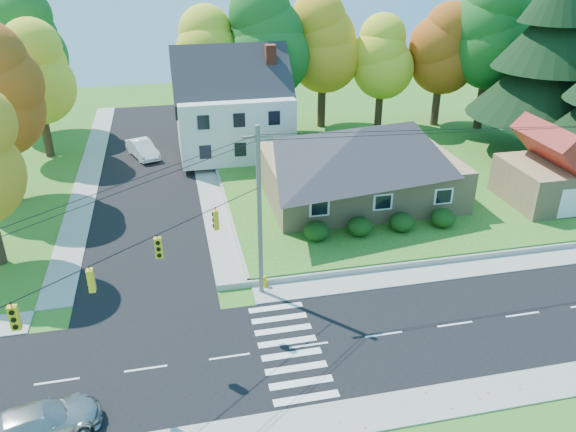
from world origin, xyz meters
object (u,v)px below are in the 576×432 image
(silver_sedan, at_px, (39,422))
(white_car, at_px, (143,149))
(fire_hydrant, at_px, (265,282))
(ranch_house, at_px, (360,162))

(silver_sedan, bearing_deg, white_car, -21.10)
(silver_sedan, relative_size, fire_hydrant, 6.39)
(ranch_house, relative_size, fire_hydrant, 19.08)
(ranch_house, relative_size, white_car, 3.00)
(white_car, height_order, fire_hydrant, white_car)
(ranch_house, xyz_separation_m, fire_hydrant, (-9.21, -10.31, -2.90))
(ranch_house, distance_m, white_car, 21.55)
(silver_sedan, bearing_deg, ranch_house, -61.11)
(silver_sedan, distance_m, fire_hydrant, 14.06)
(white_car, xyz_separation_m, fire_hydrant, (7.22, -24.05, -0.46))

